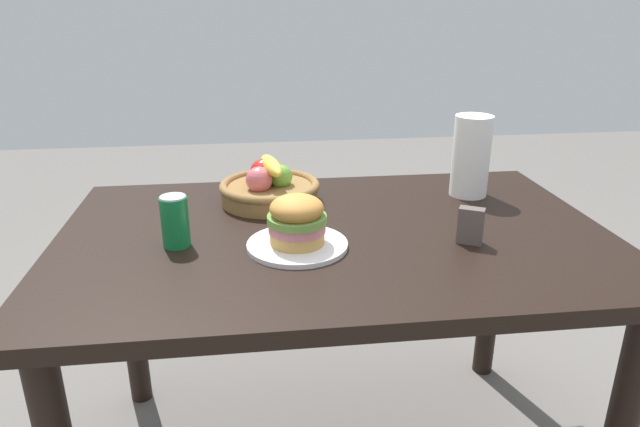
# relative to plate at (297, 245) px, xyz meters

# --- Properties ---
(dining_table) EXTENTS (1.40, 0.90, 0.75)m
(dining_table) POSITION_rel_plate_xyz_m (0.10, 0.09, -0.11)
(dining_table) COLOR black
(dining_table) RESTS_ON ground_plane
(plate) EXTENTS (0.24, 0.24, 0.01)m
(plate) POSITION_rel_plate_xyz_m (0.00, 0.00, 0.00)
(plate) COLOR white
(plate) RESTS_ON dining_table
(sandwich) EXTENTS (0.14, 0.14, 0.12)m
(sandwich) POSITION_rel_plate_xyz_m (0.00, 0.00, 0.07)
(sandwich) COLOR tan
(sandwich) RESTS_ON plate
(soda_can) EXTENTS (0.07, 0.07, 0.13)m
(soda_can) POSITION_rel_plate_xyz_m (-0.29, 0.05, 0.06)
(soda_can) COLOR #147238
(soda_can) RESTS_ON dining_table
(fruit_basket) EXTENTS (0.29, 0.29, 0.14)m
(fruit_basket) POSITION_rel_plate_xyz_m (-0.05, 0.33, 0.04)
(fruit_basket) COLOR olive
(fruit_basket) RESTS_ON dining_table
(paper_towel_roll) EXTENTS (0.11, 0.11, 0.24)m
(paper_towel_roll) POSITION_rel_plate_xyz_m (0.54, 0.32, 0.11)
(paper_towel_roll) COLOR white
(paper_towel_roll) RESTS_ON dining_table
(napkin_holder) EXTENTS (0.07, 0.05, 0.09)m
(napkin_holder) POSITION_rel_plate_xyz_m (0.42, -0.03, 0.04)
(napkin_holder) COLOR #594C47
(napkin_holder) RESTS_ON dining_table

